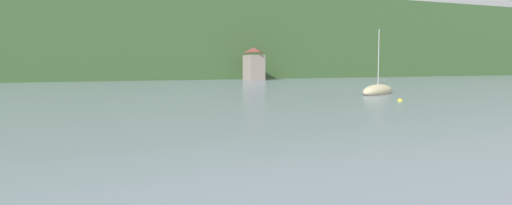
{
  "coord_description": "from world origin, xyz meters",
  "views": [
    {
      "loc": [
        -8.77,
        19.66,
        3.32
      ],
      "look_at": [
        0.0,
        39.69,
        1.46
      ],
      "focal_mm": 32.74,
      "sensor_mm": 36.0,
      "label": 1
    }
  ],
  "objects": [
    {
      "name": "sailboat_far_5",
      "position": [
        23.15,
        60.03,
        0.33
      ],
      "size": [
        6.89,
        5.19,
        7.3
      ],
      "rotation": [
        0.0,
        0.0,
        3.68
      ],
      "color": "#CCBC8E",
      "rests_on": "ground_plane"
    },
    {
      "name": "mooring_buoy_mid",
      "position": [
        19.15,
        51.92,
        0.0
      ],
      "size": [
        0.42,
        0.42,
        0.42
      ],
      "primitive_type": "sphere",
      "color": "yellow",
      "rests_on": "ground_plane"
    },
    {
      "name": "shore_building_westcentral",
      "position": [
        27.04,
        102.45,
        3.08
      ],
      "size": [
        3.15,
        4.3,
        6.34
      ],
      "color": "gray",
      "rests_on": "ground_plane"
    }
  ]
}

